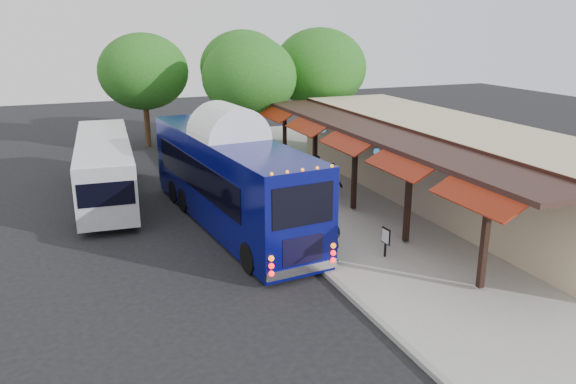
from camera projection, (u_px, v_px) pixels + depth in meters
name	position (u px, v px, depth m)	size (l,w,h in m)	color
ground	(310.00, 262.00, 19.09)	(90.00, 90.00, 0.00)	black
sidewalk	(378.00, 208.00, 24.40)	(10.00, 40.00, 0.15)	#9E9B93
curb	(271.00, 223.00, 22.64)	(0.20, 40.00, 0.16)	gray
station_shelter	(446.00, 162.00, 25.09)	(8.15, 20.00, 3.60)	#C9B28C
coach_bus	(230.00, 175.00, 22.09)	(3.72, 12.23, 3.86)	#070A5A
city_bus	(105.00, 166.00, 25.55)	(2.97, 10.65, 2.83)	#999CA1
ped_a	(334.00, 238.00, 18.54)	(0.61, 0.40, 1.68)	black
ped_b	(315.00, 174.00, 26.31)	(0.85, 0.66, 1.75)	black
ped_c	(285.00, 174.00, 26.57)	(0.91, 0.38, 1.55)	black
ped_d	(330.00, 182.00, 24.87)	(1.14, 0.66, 1.76)	black
sign_board	(386.00, 238.00, 18.98)	(0.08, 0.47, 1.03)	black
tree_left	(249.00, 77.00, 32.75)	(5.57, 5.57, 7.13)	#382314
tree_mid	(243.00, 67.00, 37.89)	(5.77, 5.77, 7.39)	#382314
tree_right	(320.00, 68.00, 35.49)	(5.89, 5.89, 7.54)	#382314
tree_far	(143.00, 72.00, 35.51)	(5.65, 5.65, 7.24)	#382314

